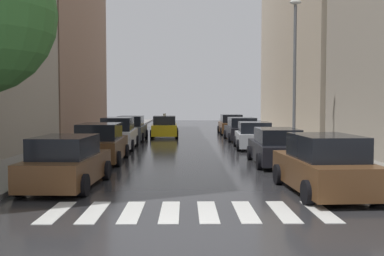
{
  "coord_description": "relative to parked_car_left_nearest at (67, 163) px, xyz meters",
  "views": [
    {
      "loc": [
        -0.07,
        -8.13,
        2.59
      ],
      "look_at": [
        0.36,
        22.91,
        0.88
      ],
      "focal_mm": 42.33,
      "sensor_mm": 36.0,
      "label": 1
    }
  ],
  "objects": [
    {
      "name": "crosswalk_stripes",
      "position": [
        3.73,
        -3.19,
        -0.74
      ],
      "size": [
        6.75,
        2.2,
        0.01
      ],
      "color": "silver",
      "rests_on": "ground"
    },
    {
      "name": "taxi_midroad",
      "position": [
        2.04,
        20.6,
        0.02
      ],
      "size": [
        2.17,
        4.45,
        1.81
      ],
      "rotation": [
        0.0,
        0.0,
        1.6
      ],
      "color": "yellow",
      "rests_on": "ground"
    },
    {
      "name": "parked_car_left_second",
      "position": [
        -0.08,
        5.96,
        0.05
      ],
      "size": [
        2.16,
        4.6,
        1.71
      ],
      "rotation": [
        0.0,
        0.0,
        1.59
      ],
      "color": "brown",
      "rests_on": "ground"
    },
    {
      "name": "parked_car_left_third",
      "position": [
        -0.16,
        11.79,
        0.08
      ],
      "size": [
        2.09,
        4.79,
        1.79
      ],
      "rotation": [
        0.0,
        0.0,
        1.59
      ],
      "color": "silver",
      "rests_on": "ground"
    },
    {
      "name": "building_left_mid",
      "position": [
        -7.27,
        23.35,
        9.57
      ],
      "size": [
        6.0,
        16.87,
        20.63
      ],
      "primitive_type": "cube",
      "color": "#8C6B56",
      "rests_on": "ground"
    },
    {
      "name": "parked_car_right_fifth",
      "position": [
        7.44,
        23.78,
        0.02
      ],
      "size": [
        2.05,
        4.41,
        1.65
      ],
      "rotation": [
        0.0,
        0.0,
        1.57
      ],
      "color": "brown",
      "rests_on": "ground"
    },
    {
      "name": "parked_car_right_second",
      "position": [
        7.46,
        5.08,
        -0.02
      ],
      "size": [
        2.09,
        4.65,
        1.53
      ],
      "rotation": [
        0.0,
        0.0,
        1.55
      ],
      "color": "black",
      "rests_on": "ground"
    },
    {
      "name": "parked_car_right_fourth",
      "position": [
        7.51,
        17.31,
        0.01
      ],
      "size": [
        2.18,
        4.75,
        1.6
      ],
      "rotation": [
        0.0,
        0.0,
        1.58
      ],
      "color": "black",
      "rests_on": "ground"
    },
    {
      "name": "parked_car_right_nearest",
      "position": [
        7.6,
        -1.03,
        0.04
      ],
      "size": [
        2.22,
        4.55,
        1.7
      ],
      "rotation": [
        0.0,
        0.0,
        1.62
      ],
      "color": "brown",
      "rests_on": "ground"
    },
    {
      "name": "parked_car_left_fourth",
      "position": [
        -0.12,
        17.49,
        0.05
      ],
      "size": [
        2.03,
        4.66,
        1.71
      ],
      "rotation": [
        0.0,
        0.0,
        1.57
      ],
      "color": "#474C51",
      "rests_on": "ground"
    },
    {
      "name": "sidewalk_right",
      "position": [
        10.23,
        18.31,
        -0.67
      ],
      "size": [
        3.0,
        72.0,
        0.15
      ],
      "primitive_type": "cube",
      "color": "gray",
      "rests_on": "ground"
    },
    {
      "name": "parked_car_left_nearest",
      "position": [
        0.0,
        0.0,
        0.0
      ],
      "size": [
        2.17,
        4.36,
        1.59
      ],
      "rotation": [
        0.0,
        0.0,
        1.52
      ],
      "color": "brown",
      "rests_on": "ground"
    },
    {
      "name": "parked_car_right_third",
      "position": [
        7.5,
        11.58,
        -0.03
      ],
      "size": [
        2.25,
        4.08,
        1.53
      ],
      "rotation": [
        0.0,
        0.0,
        1.53
      ],
      "color": "#B2B7BF",
      "rests_on": "ground"
    },
    {
      "name": "sidewalk_left",
      "position": [
        -2.77,
        18.31,
        -0.67
      ],
      "size": [
        3.0,
        72.0,
        0.15
      ],
      "primitive_type": "cube",
      "color": "gray",
      "rests_on": "ground"
    },
    {
      "name": "lamp_post_right",
      "position": [
        9.28,
        9.52,
        3.8
      ],
      "size": [
        0.6,
        0.28,
        7.72
      ],
      "color": "#595B60",
      "rests_on": "sidewalk_right"
    },
    {
      "name": "ground_plane",
      "position": [
        3.73,
        18.31,
        -0.77
      ],
      "size": [
        28.0,
        72.0,
        0.04
      ],
      "primitive_type": "cube",
      "color": "#2B2B2D"
    },
    {
      "name": "building_right_mid",
      "position": [
        14.73,
        23.93,
        10.36
      ],
      "size": [
        6.0,
        21.4,
        22.22
      ],
      "primitive_type": "cube",
      "color": "#B2A38C",
      "rests_on": "ground"
    }
  ]
}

